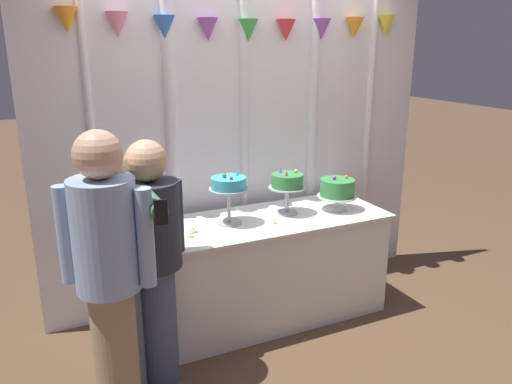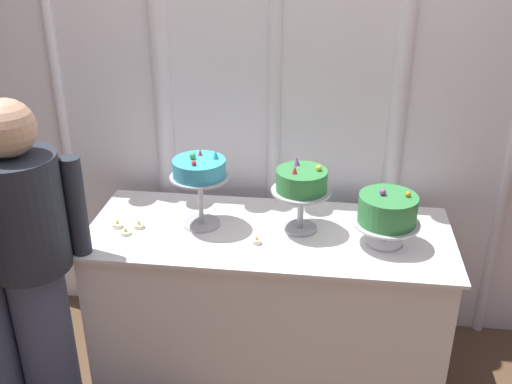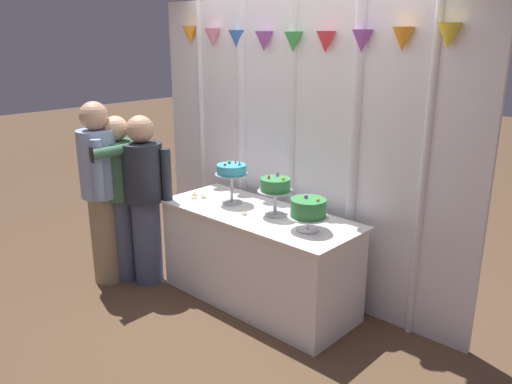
# 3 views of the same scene
# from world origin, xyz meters

# --- Properties ---
(ground_plane) EXTENTS (24.00, 24.00, 0.00)m
(ground_plane) POSITION_xyz_m (0.00, 0.00, 0.00)
(ground_plane) COLOR brown
(draped_curtain) EXTENTS (3.17, 0.16, 2.43)m
(draped_curtain) POSITION_xyz_m (-0.01, 0.55, 1.28)
(draped_curtain) COLOR white
(draped_curtain) RESTS_ON ground_plane
(cake_table) EXTENTS (1.69, 0.69, 0.78)m
(cake_table) POSITION_xyz_m (0.00, 0.10, 0.39)
(cake_table) COLOR white
(cake_table) RESTS_ON ground_plane
(cake_display_leftmost) EXTENTS (0.27, 0.27, 0.37)m
(cake_display_leftmost) POSITION_xyz_m (-0.32, 0.13, 1.05)
(cake_display_leftmost) COLOR #B2B2B7
(cake_display_leftmost) RESTS_ON cake_table
(cake_display_center) EXTENTS (0.27, 0.27, 0.34)m
(cake_display_center) POSITION_xyz_m (0.14, 0.14, 1.02)
(cake_display_center) COLOR #B2B2B7
(cake_display_center) RESTS_ON cake_table
(cake_display_rightmost) EXTENTS (0.30, 0.30, 0.27)m
(cake_display_rightmost) POSITION_xyz_m (0.52, 0.06, 0.95)
(cake_display_rightmost) COLOR silver
(cake_display_rightmost) RESTS_ON cake_table
(tealight_far_left) EXTENTS (0.05, 0.05, 0.04)m
(tealight_far_left) POSITION_xyz_m (-0.71, 0.05, 0.80)
(tealight_far_left) COLOR beige
(tealight_far_left) RESTS_ON cake_table
(tealight_near_left) EXTENTS (0.05, 0.05, 0.03)m
(tealight_near_left) POSITION_xyz_m (-0.65, -0.01, 0.79)
(tealight_near_left) COLOR beige
(tealight_near_left) RESTS_ON cake_table
(tealight_near_right) EXTENTS (0.05, 0.05, 0.04)m
(tealight_near_right) POSITION_xyz_m (-0.61, 0.06, 0.79)
(tealight_near_right) COLOR beige
(tealight_near_right) RESTS_ON cake_table
(tealight_far_right) EXTENTS (0.04, 0.04, 0.04)m
(tealight_far_right) POSITION_xyz_m (-0.04, -0.02, 0.80)
(tealight_far_right) COLOR beige
(tealight_far_right) RESTS_ON cake_table
(guest_girl_blue_dress) EXTENTS (0.44, 0.57, 1.48)m
(guest_girl_blue_dress) POSITION_xyz_m (-1.19, -0.40, 0.82)
(guest_girl_blue_dress) COLOR #4C5675
(guest_girl_blue_dress) RESTS_ON ground_plane
(guest_man_pink_jacket) EXTENTS (0.47, 0.47, 1.50)m
(guest_man_pink_jacket) POSITION_xyz_m (-0.97, -0.29, 0.82)
(guest_man_pink_jacket) COLOR #4C5675
(guest_man_pink_jacket) RESTS_ON ground_plane
(guest_man_dark_suit) EXTENTS (0.44, 0.44, 1.61)m
(guest_man_dark_suit) POSITION_xyz_m (-1.25, -0.54, 0.89)
(guest_man_dark_suit) COLOR #9E8966
(guest_man_dark_suit) RESTS_ON ground_plane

